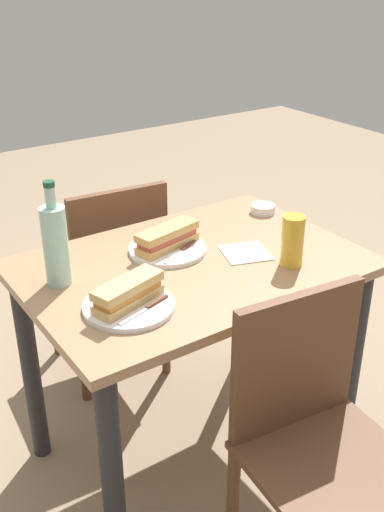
{
  "coord_description": "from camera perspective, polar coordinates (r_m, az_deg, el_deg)",
  "views": [
    {
      "loc": [
        0.92,
        1.36,
        1.6
      ],
      "look_at": [
        0.0,
        0.0,
        0.78
      ],
      "focal_mm": 42.38,
      "sensor_mm": 36.0,
      "label": 1
    }
  ],
  "objects": [
    {
      "name": "ground_plane",
      "position": [
        2.29,
        -0.0,
        -17.75
      ],
      "size": [
        8.0,
        8.0,
        0.0
      ],
      "primitive_type": "plane",
      "color": "#8C755B"
    },
    {
      "name": "dining_table",
      "position": [
        1.91,
        -0.0,
        -4.28
      ],
      "size": [
        1.02,
        0.71,
        0.76
      ],
      "color": "#997251",
      "rests_on": "ground"
    },
    {
      "name": "chair_far",
      "position": [
        1.66,
        11.48,
        -16.1
      ],
      "size": [
        0.44,
        0.44,
        0.86
      ],
      "color": "brown",
      "rests_on": "ground"
    },
    {
      "name": "chair_near",
      "position": [
        2.39,
        -7.54,
        -1.37
      ],
      "size": [
        0.43,
        0.43,
        0.86
      ],
      "color": "brown",
      "rests_on": "ground"
    },
    {
      "name": "plate_near",
      "position": [
        1.91,
        -2.32,
        0.63
      ],
      "size": [
        0.25,
        0.25,
        0.01
      ],
      "primitive_type": "cylinder",
      "color": "white",
      "rests_on": "dining_table"
    },
    {
      "name": "baguette_sandwich_near",
      "position": [
        1.89,
        -2.35,
        1.76
      ],
      "size": [
        0.23,
        0.12,
        0.07
      ],
      "color": "tan",
      "rests_on": "plate_near"
    },
    {
      "name": "knife_near",
      "position": [
        1.88,
        -0.96,
        0.55
      ],
      "size": [
        0.17,
        0.09,
        0.01
      ],
      "color": "silver",
      "rests_on": "plate_near"
    },
    {
      "name": "plate_far",
      "position": [
        1.61,
        -5.98,
        -4.72
      ],
      "size": [
        0.25,
        0.25,
        0.01
      ],
      "primitive_type": "cylinder",
      "color": "white",
      "rests_on": "dining_table"
    },
    {
      "name": "baguette_sandwich_far",
      "position": [
        1.59,
        -6.05,
        -3.44
      ],
      "size": [
        0.22,
        0.13,
        0.07
      ],
      "color": "tan",
      "rests_on": "plate_far"
    },
    {
      "name": "knife_far",
      "position": [
        1.58,
        -4.27,
        -4.89
      ],
      "size": [
        0.18,
        0.06,
        0.01
      ],
      "color": "silver",
      "rests_on": "plate_far"
    },
    {
      "name": "water_bottle",
      "position": [
        1.71,
        -12.76,
        1.12
      ],
      "size": [
        0.07,
        0.07,
        0.31
      ],
      "color": "#99C6B7",
      "rests_on": "dining_table"
    },
    {
      "name": "beer_glass",
      "position": [
        1.82,
        9.46,
        1.4
      ],
      "size": [
        0.07,
        0.07,
        0.16
      ],
      "primitive_type": "cylinder",
      "color": "gold",
      "rests_on": "dining_table"
    },
    {
      "name": "olive_bowl",
      "position": [
        2.21,
        6.7,
        4.44
      ],
      "size": [
        0.09,
        0.09,
        0.03
      ],
      "primitive_type": "cylinder",
      "color": "silver",
      "rests_on": "dining_table"
    },
    {
      "name": "paper_napkin",
      "position": [
        1.9,
        5.06,
        0.3
      ],
      "size": [
        0.18,
        0.18,
        0.0
      ],
      "primitive_type": "cube",
      "rotation": [
        0.0,
        0.0,
        -0.33
      ],
      "color": "white",
      "rests_on": "dining_table"
    }
  ]
}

